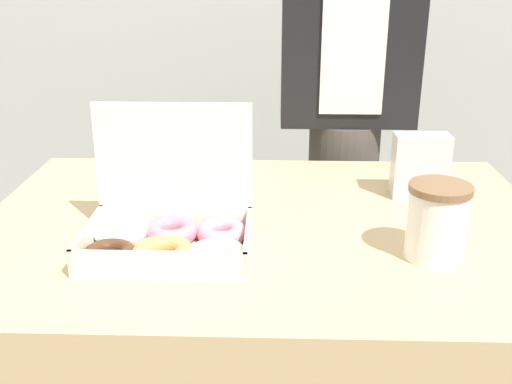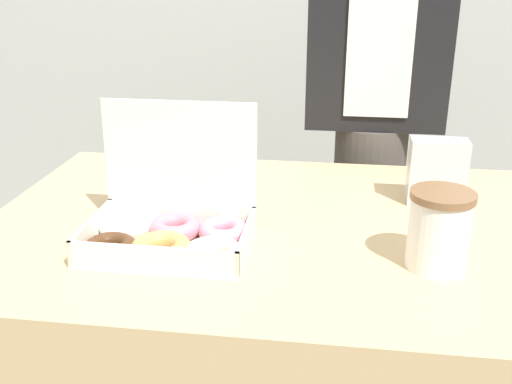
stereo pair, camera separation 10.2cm
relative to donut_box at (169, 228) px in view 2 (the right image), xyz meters
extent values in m
cube|color=tan|center=(0.17, 0.13, -0.42)|extent=(1.11, 0.77, 0.77)
cube|color=white|center=(0.00, -0.01, -0.03)|extent=(0.29, 0.19, 0.01)
cube|color=white|center=(-0.14, -0.01, -0.01)|extent=(0.01, 0.19, 0.04)
cube|color=white|center=(0.14, -0.01, -0.01)|extent=(0.01, 0.19, 0.04)
cube|color=white|center=(0.00, -0.11, -0.01)|extent=(0.29, 0.01, 0.04)
cube|color=white|center=(0.00, 0.08, -0.01)|extent=(0.29, 0.01, 0.04)
cube|color=white|center=(0.00, 0.09, 0.11)|extent=(0.29, 0.01, 0.19)
torus|color=#4C2D19|center=(-0.09, -0.06, -0.02)|extent=(0.10, 0.10, 0.03)
torus|color=white|center=(-0.09, 0.03, -0.01)|extent=(0.11, 0.11, 0.03)
torus|color=tan|center=(0.00, -0.06, -0.01)|extent=(0.11, 0.11, 0.03)
torus|color=pink|center=(0.00, 0.03, -0.01)|extent=(0.12, 0.12, 0.03)
torus|color=silver|center=(0.09, -0.06, -0.02)|extent=(0.14, 0.14, 0.03)
torus|color=pink|center=(0.09, 0.03, -0.01)|extent=(0.12, 0.12, 0.03)
cylinder|color=white|center=(0.46, -0.01, 0.03)|extent=(0.10, 0.10, 0.12)
cylinder|color=brown|center=(0.46, -0.01, 0.09)|extent=(0.10, 0.10, 0.01)
cube|color=silver|center=(0.49, 0.28, 0.03)|extent=(0.11, 0.06, 0.14)
cylinder|color=#4C4742|center=(0.38, 0.68, -0.39)|extent=(0.20, 0.20, 0.83)
cube|color=black|center=(0.38, 0.68, 0.30)|extent=(0.36, 0.16, 0.54)
cube|color=silver|center=(0.38, 0.59, 0.24)|extent=(0.16, 0.01, 0.35)
camera|label=1|loc=(0.18, -0.94, 0.44)|focal=42.00mm
camera|label=2|loc=(0.29, -0.93, 0.44)|focal=42.00mm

